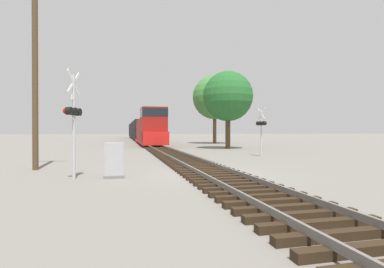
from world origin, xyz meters
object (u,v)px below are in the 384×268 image
(freight_train, at_px, (139,130))
(tree_far_right, at_px, (228,96))
(crossing_signal_far, at_px, (261,126))
(tree_mid_background, at_px, (215,97))
(crossing_signal_near, at_px, (73,115))
(utility_pole, at_px, (35,67))
(relay_cabinet, at_px, (114,161))

(freight_train, relative_size, tree_far_right, 8.61)
(crossing_signal_far, bearing_deg, tree_mid_background, -20.93)
(crossing_signal_near, xyz_separation_m, tree_far_right, (12.74, 17.73, 3.07))
(crossing_signal_near, height_order, utility_pole, utility_pole)
(crossing_signal_near, height_order, tree_mid_background, tree_mid_background)
(crossing_signal_near, height_order, tree_far_right, tree_far_right)
(tree_far_right, xyz_separation_m, tree_mid_background, (2.64, 12.99, 1.42))
(crossing_signal_far, bearing_deg, tree_far_right, -17.42)
(crossing_signal_far, xyz_separation_m, utility_pole, (-14.02, -4.65, 2.67))
(crossing_signal_near, distance_m, tree_far_right, 22.04)
(relay_cabinet, relative_size, utility_pole, 0.15)
(crossing_signal_near, xyz_separation_m, relay_cabinet, (1.53, 0.00, -1.77))
(relay_cabinet, bearing_deg, utility_pole, 137.58)
(relay_cabinet, bearing_deg, freight_train, 85.92)
(freight_train, xyz_separation_m, crossing_signal_near, (-5.46, -55.19, 0.37))
(crossing_signal_near, relative_size, utility_pole, 0.44)
(crossing_signal_far, distance_m, relay_cabinet, 13.16)
(tree_far_right, relative_size, tree_mid_background, 0.80)
(freight_train, bearing_deg, tree_far_right, -79.02)
(tree_mid_background, bearing_deg, crossing_signal_near, -116.60)
(freight_train, relative_size, relay_cabinet, 50.88)
(freight_train, height_order, utility_pole, utility_pole)
(freight_train, height_order, tree_far_right, tree_far_right)
(crossing_signal_near, relative_size, crossing_signal_far, 1.16)
(utility_pole, xyz_separation_m, tree_far_right, (14.94, 14.32, 0.61))
(crossing_signal_far, distance_m, utility_pole, 15.01)
(relay_cabinet, bearing_deg, crossing_signal_near, -179.87)
(crossing_signal_far, bearing_deg, freight_train, -4.31)
(tree_far_right, bearing_deg, freight_train, 100.98)
(utility_pole, bearing_deg, crossing_signal_near, -57.15)
(relay_cabinet, distance_m, utility_pole, 6.59)
(crossing_signal_near, bearing_deg, freight_train, -165.86)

